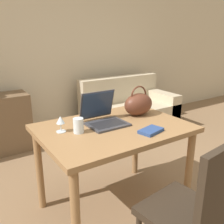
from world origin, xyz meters
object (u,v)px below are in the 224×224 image
at_px(couch, 129,113).
at_px(handbag, 138,104).
at_px(wine_glass, 60,121).
at_px(drinking_glass, 78,126).
at_px(laptop, 103,115).
at_px(chair, 197,208).

height_order(couch, handbag, handbag).
xyz_separation_m(wine_glass, handbag, (0.74, 0.00, 0.02)).
height_order(wine_glass, handbag, handbag).
bearing_deg(drinking_glass, couch, 42.54).
bearing_deg(laptop, couch, 46.03).
height_order(chair, handbag, handbag).
xyz_separation_m(laptop, drinking_glass, (-0.26, -0.09, -0.01)).
height_order(chair, laptop, laptop).
distance_m(chair, laptop, 0.99).
xyz_separation_m(chair, handbag, (0.32, 0.94, 0.34)).
bearing_deg(wine_glass, couch, 38.91).
xyz_separation_m(chair, wine_glass, (-0.42, 0.94, 0.33)).
bearing_deg(laptop, wine_glass, -179.48).
height_order(drinking_glass, wine_glass, wine_glass).
distance_m(chair, couch, 2.58).
bearing_deg(laptop, handbag, -0.51).
relative_size(wine_glass, handbag, 0.44).
distance_m(drinking_glass, wine_glass, 0.14).
bearing_deg(couch, laptop, -133.97).
xyz_separation_m(chair, laptop, (-0.05, 0.94, 0.31)).
height_order(chair, drinking_glass, chair).
height_order(drinking_glass, handbag, handbag).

